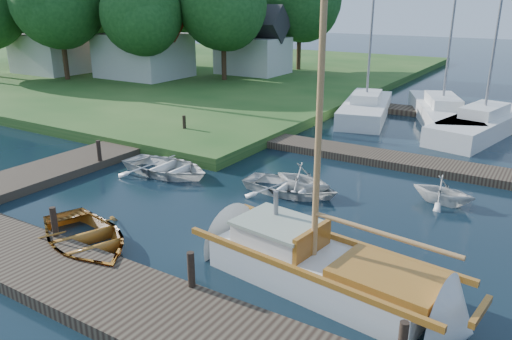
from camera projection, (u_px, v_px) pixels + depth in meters
The scene contains 26 objects.
ground at pixel (256, 206), 15.54m from camera, with size 160.00×160.00×0.00m, color black.
near_dock at pixel (108, 293), 10.68m from camera, with size 18.00×2.20×0.30m, color black.
left_dock at pixel (121, 148), 21.11m from camera, with size 2.20×18.00×0.30m, color black.
far_dock at pixel (386, 159), 19.71m from camera, with size 14.00×1.60×0.30m, color black.
shore at pixel (128, 65), 47.14m from camera, with size 50.00×40.00×0.50m, color #1F4C19.
mooring_post_1 at pixel (54, 222), 12.81m from camera, with size 0.16×0.16×0.80m, color black.
mooring_post_2 at pixel (191, 269), 10.55m from camera, with size 0.16×0.16×0.80m, color black.
mooring_post_4 at pixel (99, 151), 18.82m from camera, with size 0.16×0.16×0.80m, color black.
mooring_post_5 at pixel (184, 124), 22.83m from camera, with size 0.16×0.16×0.80m, color black.
sailboat at pixel (327, 272), 11.12m from camera, with size 7.34×2.84×9.83m.
dinghy at pixel (84, 235), 12.78m from camera, with size 2.71×3.79×0.78m, color #954E15.
tender_a at pixel (166, 165), 18.29m from camera, with size 2.56×3.58×0.74m, color silver.
tender_b at pixel (303, 177), 16.53m from camera, with size 1.80×2.09×1.10m, color silver.
tender_c at pixel (291, 184), 16.50m from camera, with size 2.33×3.26×0.67m, color silver.
tender_d at pixel (444, 188), 15.62m from camera, with size 1.66×1.93×1.02m, color silver.
marina_boat_0 at pixel (366, 107), 27.01m from camera, with size 3.79×7.44×10.03m.
marina_boat_1 at pixel (442, 111), 26.05m from camera, with size 5.51×9.09×10.92m.
marina_boat_2 at pixel (483, 122), 23.70m from camera, with size 3.85×8.49×11.31m.
house_a at pixel (143, 44), 37.44m from camera, with size 6.30×5.00×6.29m.
house_b at pixel (52, 43), 39.90m from camera, with size 5.77×4.50×5.79m.
house_c at pixel (253, 47), 39.37m from camera, with size 5.25×4.00×5.28m.
tree_1 at pixel (59, 0), 35.26m from camera, with size 6.70×6.70×9.20m.
tree_2 at pixel (142, 13), 34.13m from camera, with size 5.83×5.75×7.82m.
tree_3 at pixel (223, 4), 35.16m from camera, with size 6.41×6.38×8.74m.
tree_5 at pixel (92, 8), 44.90m from camera, with size 6.00×5.94×8.10m.
tree_6 at pixel (10, 5), 44.63m from camera, with size 6.24×6.20×8.46m.
Camera 1 is at (7.59, -12.16, 6.11)m, focal length 35.00 mm.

